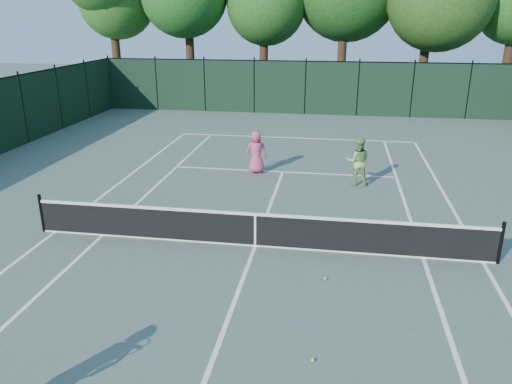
# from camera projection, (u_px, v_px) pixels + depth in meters

# --- Properties ---
(ground) EXTENTS (90.00, 90.00, 0.00)m
(ground) POSITION_uv_depth(u_px,v_px,m) (255.00, 246.00, 12.65)
(ground) COLOR #4D5D50
(ground) RESTS_ON ground
(sideline_doubles_left) EXTENTS (0.10, 23.77, 0.01)m
(sideline_doubles_left) POSITION_uv_depth(u_px,v_px,m) (55.00, 232.00, 13.48)
(sideline_doubles_left) COLOR white
(sideline_doubles_left) RESTS_ON ground
(sideline_doubles_right) EXTENTS (0.10, 23.77, 0.01)m
(sideline_doubles_right) POSITION_uv_depth(u_px,v_px,m) (483.00, 262.00, 11.82)
(sideline_doubles_right) COLOR white
(sideline_doubles_right) RESTS_ON ground
(sideline_singles_left) EXTENTS (0.10, 23.77, 0.01)m
(sideline_singles_left) POSITION_uv_depth(u_px,v_px,m) (103.00, 235.00, 13.27)
(sideline_singles_left) COLOR white
(sideline_singles_left) RESTS_ON ground
(sideline_singles_right) EXTENTS (0.10, 23.77, 0.01)m
(sideline_singles_right) POSITION_uv_depth(u_px,v_px,m) (423.00, 258.00, 12.03)
(sideline_singles_right) COLOR white
(sideline_singles_right) RESTS_ON ground
(baseline_far) EXTENTS (10.97, 0.10, 0.01)m
(baseline_far) POSITION_uv_depth(u_px,v_px,m) (295.00, 138.00, 23.70)
(baseline_far) COLOR white
(baseline_far) RESTS_ON ground
(service_line_far) EXTENTS (8.23, 0.10, 0.01)m
(service_line_far) POSITION_uv_depth(u_px,v_px,m) (283.00, 172.00, 18.60)
(service_line_far) COLOR white
(service_line_far) RESTS_ON ground
(center_service_line) EXTENTS (0.10, 12.80, 0.01)m
(center_service_line) POSITION_uv_depth(u_px,v_px,m) (255.00, 246.00, 12.65)
(center_service_line) COLOR white
(center_service_line) RESTS_ON ground
(tennis_net) EXTENTS (11.69, 0.09, 1.06)m
(tennis_net) POSITION_uv_depth(u_px,v_px,m) (255.00, 229.00, 12.49)
(tennis_net) COLOR black
(tennis_net) RESTS_ON ground
(fence_far) EXTENTS (24.00, 0.05, 3.00)m
(fence_far) POSITION_uv_depth(u_px,v_px,m) (305.00, 88.00, 28.88)
(fence_far) COLOR black
(fence_far) RESTS_ON ground
(player_pink) EXTENTS (0.84, 0.63, 1.57)m
(player_pink) POSITION_uv_depth(u_px,v_px,m) (256.00, 152.00, 18.27)
(player_pink) COLOR #C7466F
(player_pink) RESTS_ON ground
(player_green) EXTENTS (0.83, 0.66, 1.65)m
(player_green) POSITION_uv_depth(u_px,v_px,m) (358.00, 161.00, 16.95)
(player_green) COLOR #87B45A
(player_green) RESTS_ON ground
(loose_ball_near_cart) EXTENTS (0.07, 0.07, 0.07)m
(loose_ball_near_cart) POSITION_uv_depth(u_px,v_px,m) (313.00, 360.00, 8.43)
(loose_ball_near_cart) COLOR #B7DA2C
(loose_ball_near_cart) RESTS_ON ground
(loose_ball_midcourt) EXTENTS (0.07, 0.07, 0.07)m
(loose_ball_midcourt) POSITION_uv_depth(u_px,v_px,m) (325.00, 278.00, 11.04)
(loose_ball_midcourt) COLOR #CDE62F
(loose_ball_midcourt) RESTS_ON ground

